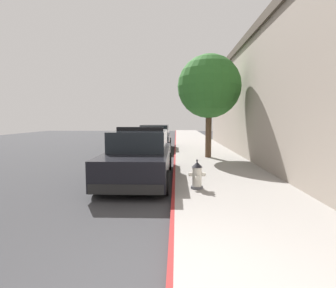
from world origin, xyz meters
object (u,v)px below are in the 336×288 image
(parked_car_silver_ahead, at_px, (155,138))
(fire_hydrant, at_px, (197,175))
(street_tree, at_px, (209,87))
(police_cruiser, at_px, (140,156))

(parked_car_silver_ahead, relative_size, fire_hydrant, 6.37)
(parked_car_silver_ahead, height_order, street_tree, street_tree)
(street_tree, bearing_deg, fire_hydrant, -99.70)
(police_cruiser, distance_m, fire_hydrant, 2.34)
(parked_car_silver_ahead, bearing_deg, street_tree, -55.42)
(parked_car_silver_ahead, distance_m, street_tree, 5.68)
(parked_car_silver_ahead, xyz_separation_m, fire_hydrant, (1.88, -9.80, -0.26))
(police_cruiser, distance_m, street_tree, 5.57)
(fire_hydrant, xyz_separation_m, street_tree, (0.97, 5.67, 2.93))
(parked_car_silver_ahead, distance_m, fire_hydrant, 9.98)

